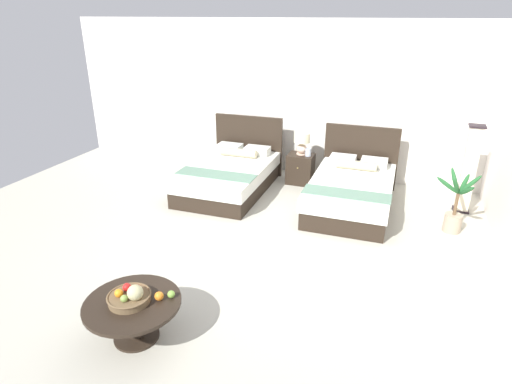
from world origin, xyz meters
TOP-DOWN VIEW (x-y plane):
  - ground_plane at (0.00, 0.00)m, footprint 9.90×9.75m
  - wall_back at (0.00, 3.07)m, footprint 9.90×0.12m
  - bed_near_window at (-1.06, 1.71)m, footprint 1.34×2.11m
  - bed_near_corner at (1.06, 1.70)m, footprint 1.28×2.09m
  - nightstand at (0.02, 2.45)m, footprint 0.46×0.41m
  - table_lamp at (0.02, 2.47)m, footprint 0.29×0.29m
  - vase at (0.16, 2.41)m, footprint 0.10×0.10m
  - coffee_table at (-0.43, -2.07)m, footprint 0.91×0.91m
  - fruit_bowl at (-0.44, -2.08)m, footprint 0.41×0.41m
  - loose_apple at (-0.12, -1.89)m, footprint 0.07×0.07m
  - loose_orange at (-0.21, -1.96)m, footprint 0.09×0.09m
  - floor_lamp_corner at (2.73, 2.15)m, footprint 0.23×0.23m
  - potted_palm at (2.55, 1.34)m, footprint 0.59×0.60m

SIDE VIEW (x-z plane):
  - ground_plane at x=0.00m, z-range -0.02..0.00m
  - nightstand at x=0.02m, z-range 0.00..0.55m
  - bed_near_window at x=-1.06m, z-range -0.28..0.84m
  - bed_near_corner at x=1.06m, z-range -0.27..0.84m
  - coffee_table at x=-0.43m, z-range 0.11..0.53m
  - potted_palm at x=2.55m, z-range -0.12..0.79m
  - loose_apple at x=-0.12m, z-range 0.42..0.49m
  - loose_orange at x=-0.21m, z-range 0.42..0.50m
  - fruit_bowl at x=-0.44m, z-range 0.38..0.59m
  - vase at x=0.16m, z-range 0.54..0.69m
  - floor_lamp_corner at x=2.73m, z-range 0.00..1.38m
  - table_lamp at x=0.02m, z-range 0.59..0.98m
  - wall_back at x=0.00m, z-range 0.00..2.83m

